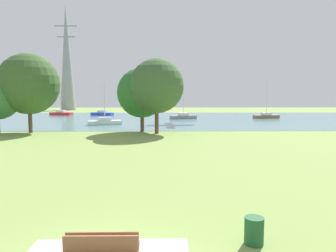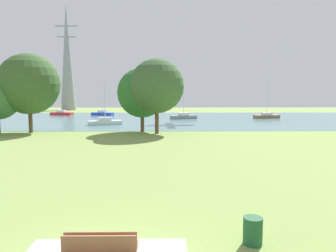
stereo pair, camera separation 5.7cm
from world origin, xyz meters
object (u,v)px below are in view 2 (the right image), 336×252
Objects in this scene: sailboat_red at (62,113)px; tree_mid_shore at (157,86)px; sailboat_blue at (103,113)px; tree_west_far at (29,84)px; sailboat_gray at (184,116)px; bench_facing_water at (102,249)px; litter_bin at (253,231)px; sailboat_brown at (267,116)px; tree_east_near at (142,93)px; sailboat_white at (105,122)px; electricity_pylon at (67,58)px.

tree_mid_shore reaches higher than sailboat_red.
tree_mid_shore reaches higher than sailboat_blue.
tree_west_far is at bearing -94.11° from sailboat_blue.
sailboat_red is 27.92m from sailboat_gray.
tree_west_far is at bearing 115.84° from bench_facing_water.
sailboat_blue reaches higher than sailboat_gray.
sailboat_gray is (25.76, -10.77, 0.00)m from sailboat_red.
litter_bin is 0.12× the size of sailboat_blue.
bench_facing_water reaches higher than litter_bin.
bench_facing_water is at bearing -71.12° from sailboat_red.
sailboat_brown is at bearing 49.01° from tree_mid_shore.
sailboat_blue is (-15.78, 58.41, 0.06)m from litter_bin.
tree_east_near is at bearing 100.35° from litter_bin.
litter_bin is at bearing -73.13° from sailboat_white.
tree_east_near is at bearing 3.71° from tree_west_far.
tree_east_near reaches higher than litter_bin.
sailboat_gray is at bearing 47.80° from tree_west_far.
tree_mid_shore reaches higher than sailboat_white.
electricity_pylon is (-19.05, 45.56, 14.42)m from sailboat_white.
tree_mid_shore is (-4.39, -21.94, 4.88)m from sailboat_gray.
sailboat_blue is 34.60m from tree_mid_shore.
sailboat_blue is 0.91× the size of sailboat_brown.
sailboat_gray is at bearing 78.70° from tree_mid_shore.
sailboat_white reaches higher than sailboat_red.
tree_mid_shore is (7.81, -10.48, 4.88)m from sailboat_white.
sailboat_blue is at bearing 105.12° from litter_bin.
electricity_pylon is (-12.25, 55.05, 9.30)m from tree_west_far.
sailboat_blue is at bearing 164.59° from sailboat_brown.
sailboat_red is at bearing 121.42° from sailboat_white.
sailboat_brown is (27.80, 12.53, 0.02)m from sailboat_white.
sailboat_gray is at bearing -47.51° from electricity_pylon.
sailboat_red is at bearing 108.88° from bench_facing_water.
tree_mid_shore is at bearing 97.33° from litter_bin.
sailboat_white is at bearing 126.67° from tree_mid_shore.
litter_bin is 0.03× the size of electricity_pylon.
sailboat_red is at bearing 112.72° from litter_bin.
sailboat_brown is 0.25× the size of electricity_pylon.
sailboat_white reaches higher than bench_facing_water.
bench_facing_water is at bearing -95.90° from sailboat_gray.
tree_mid_shore is at bearing -68.81° from sailboat_blue.
sailboat_white is (-7.07, 38.12, -0.02)m from bench_facing_water.
tree_east_near is 0.90× the size of tree_mid_shore.
sailboat_blue is at bearing 111.19° from tree_mid_shore.
sailboat_brown is 0.99× the size of tree_east_near.
electricity_pylon is at bearing 112.69° from sailboat_white.
sailboat_gray is at bearing 43.21° from sailboat_white.
electricity_pylon is at bearing 110.14° from litter_bin.
tree_east_near is (10.62, -30.11, 4.13)m from sailboat_blue.
electricity_pylon is (-5.48, 23.34, 14.43)m from sailboat_red.
electricity_pylon reaches higher than tree_east_near.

